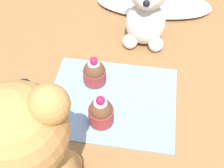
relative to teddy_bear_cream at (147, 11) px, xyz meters
name	(u,v)px	position (x,y,z in m)	size (l,w,h in m)	color
ground_plane	(112,101)	(-0.05, -0.21, -0.10)	(4.00, 4.00, 0.00)	olive
knitted_placemat	(112,100)	(-0.05, -0.21, -0.09)	(0.28, 0.23, 0.01)	#7A9ED1
tulle_cloth	(154,3)	(0.01, 0.16, -0.08)	(0.33, 0.14, 0.03)	silver
teddy_bear_cream	(147,11)	(0.00, 0.00, 0.00)	(0.10, 0.10, 0.20)	silver
teddy_bear_tan	(29,154)	(-0.14, -0.43, 0.04)	(0.16, 0.16, 0.28)	#B78447
cupcake_near_cream_bear	(94,72)	(-0.10, -0.16, -0.06)	(0.05, 0.05, 0.07)	#993333
cupcake_near_tan_bear	(101,112)	(-0.06, -0.27, -0.06)	(0.05, 0.05, 0.07)	#993333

